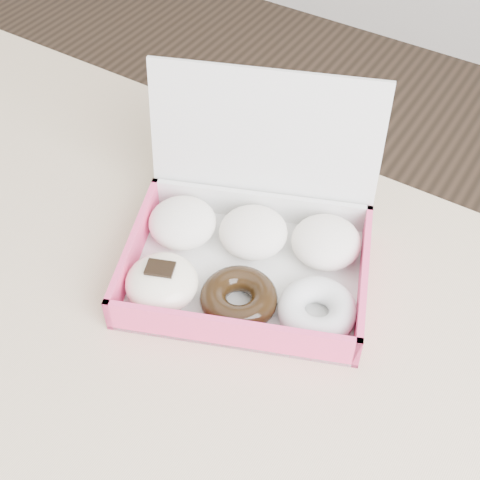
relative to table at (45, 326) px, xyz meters
The scene contains 2 objects.
table is the anchor object (origin of this frame).
donut_box 0.28m from the table, 39.06° to the left, with size 0.34×0.32×0.20m.
Camera 1 is at (0.47, -0.29, 1.36)m, focal length 50.00 mm.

